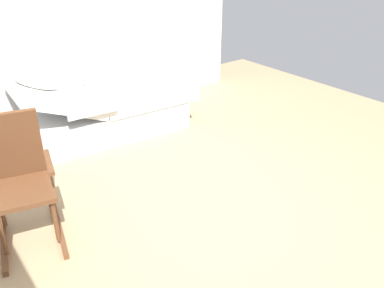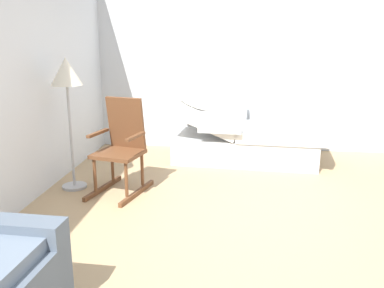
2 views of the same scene
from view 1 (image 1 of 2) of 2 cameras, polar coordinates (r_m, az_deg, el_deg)
The scene contains 4 objects.
ground_plane at distance 3.58m, azimuth 5.96°, elevation -10.79°, with size 7.30×7.30×0.00m, color tan.
side_wall at distance 5.41m, azimuth -16.36°, elevation 17.33°, with size 0.10×4.80×2.70m, color silver.
hospital_bed at distance 5.06m, azimuth -12.33°, elevation 4.65°, with size 1.12×2.17×0.96m.
rocking_chair at distance 3.43m, azimuth -23.14°, elevation -4.82°, with size 0.85×0.64×1.05m.
Camera 1 is at (-1.98, 2.00, 2.21)m, focal length 37.73 mm.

